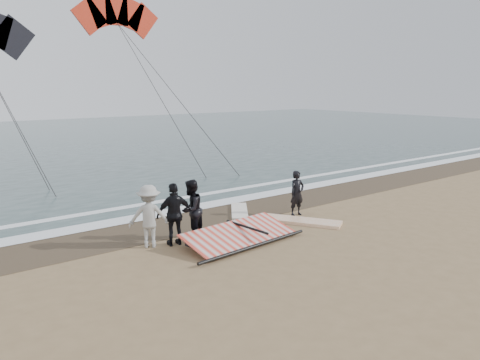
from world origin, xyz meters
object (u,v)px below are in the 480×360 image
object	(u,v)px
man_main	(297,193)
board_white	(302,221)
board_cream	(239,211)
sail_rig	(235,236)

from	to	relation	value
man_main	board_white	bearing A→B (deg)	-120.10
board_cream	sail_rig	bearing A→B (deg)	-94.13
board_white	sail_rig	xyz separation A→B (m)	(-3.15, -0.23, 0.14)
board_white	board_cream	xyz separation A→B (m)	(-0.93, 2.45, -0.01)
board_white	sail_rig	bearing A→B (deg)	152.49
board_cream	sail_rig	xyz separation A→B (m)	(-2.22, -2.67, 0.15)
board_cream	sail_rig	world-z (taller)	sail_rig
board_white	board_cream	size ratio (longest dim) A/B	1.23
board_white	board_cream	bearing A→B (deg)	79.15
man_main	board_cream	world-z (taller)	man_main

